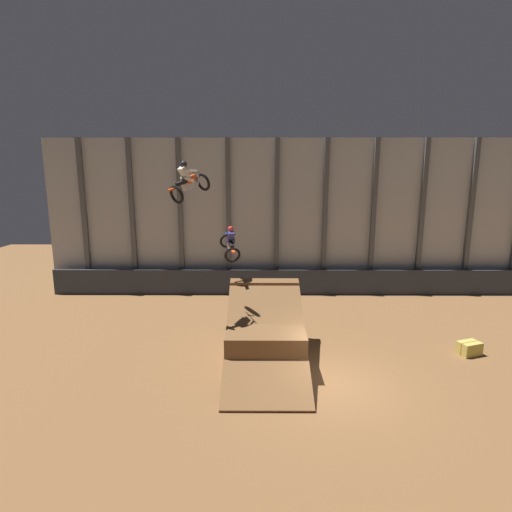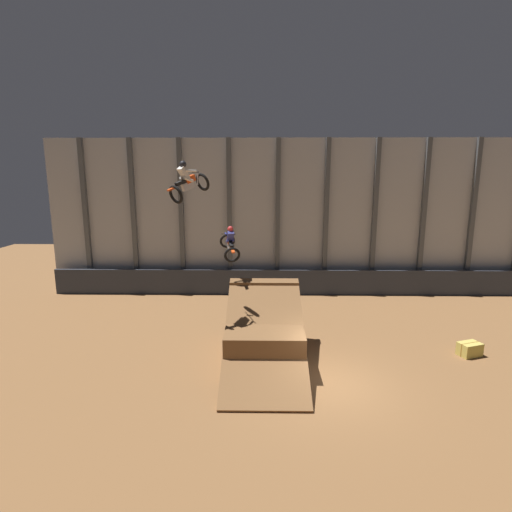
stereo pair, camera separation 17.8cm
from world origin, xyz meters
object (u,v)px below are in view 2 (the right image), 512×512
at_px(hay_bale_trackside, 470,349).
at_px(rider_bike_left_air, 188,183).
at_px(dirt_ramp, 264,334).
at_px(rider_bike_right_air, 230,243).

bearing_deg(hay_bale_trackside, rider_bike_left_air, -178.63).
bearing_deg(rider_bike_left_air, hay_bale_trackside, 42.50).
distance_m(dirt_ramp, rider_bike_left_air, 6.87).
distance_m(dirt_ramp, rider_bike_right_air, 4.41).
relative_size(rider_bike_left_air, hay_bale_trackside, 1.65).
bearing_deg(rider_bike_left_air, rider_bike_right_air, 101.00).
bearing_deg(rider_bike_left_air, dirt_ramp, 43.35).
bearing_deg(dirt_ramp, rider_bike_right_air, 124.36).
bearing_deg(dirt_ramp, hay_bale_trackside, 1.08).
bearing_deg(rider_bike_right_air, dirt_ramp, -69.43).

